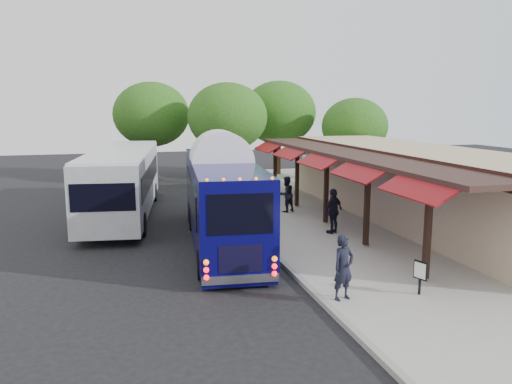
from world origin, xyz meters
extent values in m
plane|color=black|center=(0.00, 0.00, 0.00)|extent=(90.00, 90.00, 0.00)
cube|color=#9E9B93|center=(5.00, 4.00, 0.07)|extent=(10.00, 40.00, 0.15)
cube|color=gray|center=(0.05, 4.00, 0.07)|extent=(0.20, 40.00, 0.16)
cube|color=tan|center=(8.50, 4.00, 1.80)|extent=(5.00, 20.00, 3.60)
cube|color=black|center=(5.98, 4.00, 3.30)|extent=(0.06, 20.00, 0.60)
cube|color=#331E19|center=(4.90, 4.00, 3.40)|extent=(2.60, 20.00, 0.18)
cube|color=black|center=(3.78, -4.00, 1.80)|extent=(0.18, 0.18, 3.16)
cube|color=maroon|center=(3.35, -4.00, 3.15)|extent=(1.00, 3.20, 0.57)
cube|color=black|center=(3.78, 0.00, 1.80)|extent=(0.18, 0.18, 3.16)
cube|color=maroon|center=(3.35, 0.00, 3.15)|extent=(1.00, 3.20, 0.57)
cube|color=black|center=(3.78, 4.00, 1.80)|extent=(0.18, 0.18, 3.16)
cube|color=maroon|center=(3.35, 4.00, 3.15)|extent=(1.00, 3.20, 0.57)
cube|color=black|center=(3.78, 8.00, 1.80)|extent=(0.18, 0.18, 3.16)
cube|color=maroon|center=(3.35, 8.00, 3.15)|extent=(1.00, 3.20, 0.57)
cube|color=black|center=(3.78, 12.00, 1.80)|extent=(0.18, 0.18, 3.16)
cube|color=maroon|center=(3.35, 12.00, 3.15)|extent=(1.00, 3.20, 0.57)
sphere|color=#1C699A|center=(4.20, -2.00, 2.88)|extent=(0.26, 0.26, 0.26)
sphere|color=#1C699A|center=(4.20, 3.00, 2.88)|extent=(0.26, 0.26, 0.26)
sphere|color=#1C699A|center=(4.20, 8.00, 2.88)|extent=(0.26, 0.26, 0.26)
cube|color=#090752|center=(-1.45, 2.64, 1.93)|extent=(3.51, 11.62, 3.00)
cube|color=#090752|center=(-1.45, 2.64, 0.29)|extent=(3.45, 11.50, 0.33)
ellipsoid|color=white|center=(-1.45, 2.64, 3.41)|extent=(3.48, 11.39, 0.53)
cube|color=black|center=(-1.45, -3.09, 2.43)|extent=(1.99, 0.22, 1.24)
cube|color=silver|center=(-1.45, -3.02, 0.40)|extent=(2.39, 0.40, 0.27)
sphere|color=#FF0C0C|center=(-2.49, -3.11, 0.65)|extent=(0.17, 0.17, 0.17)
sphere|color=#FF0C0C|center=(-0.41, -3.11, 0.65)|extent=(0.17, 0.17, 0.17)
cylinder|color=black|center=(-2.55, -1.70, 0.50)|extent=(0.38, 1.01, 0.99)
cylinder|color=black|center=(-0.35, -1.70, 0.50)|extent=(0.38, 1.01, 0.99)
cylinder|color=black|center=(-2.55, 6.30, 0.50)|extent=(0.38, 1.01, 0.99)
cylinder|color=black|center=(-0.35, 6.30, 0.50)|extent=(0.38, 1.01, 0.99)
cube|color=#919499|center=(-5.31, 9.02, 1.85)|extent=(4.34, 12.98, 2.93)
cube|color=black|center=(-6.71, 9.02, 2.10)|extent=(1.39, 10.74, 1.11)
cube|color=black|center=(-3.92, 9.02, 2.10)|extent=(1.39, 10.74, 1.11)
cube|color=silver|center=(-5.31, 9.02, 3.37)|extent=(4.25, 12.72, 0.11)
cylinder|color=black|center=(-6.59, 4.56, 0.53)|extent=(0.44, 1.09, 1.06)
cylinder|color=black|center=(-4.04, 4.56, 0.53)|extent=(0.44, 1.09, 1.06)
cylinder|color=black|center=(-6.59, 12.83, 0.53)|extent=(0.44, 1.09, 1.06)
cylinder|color=black|center=(-4.04, 12.83, 0.53)|extent=(0.44, 1.09, 1.06)
imported|color=black|center=(0.60, -4.74, 1.09)|extent=(0.78, 0.62, 1.88)
imported|color=black|center=(2.83, 6.98, 1.08)|extent=(1.11, 1.00, 1.86)
imported|color=black|center=(3.40, 2.28, 1.13)|extent=(1.23, 1.00, 1.96)
imported|color=black|center=(2.12, 13.36, 0.94)|extent=(1.18, 0.99, 1.59)
cube|color=black|center=(2.93, -5.00, 0.66)|extent=(0.07, 0.07, 1.01)
cube|color=black|center=(2.93, -5.00, 0.89)|extent=(0.19, 0.44, 0.55)
cube|color=white|center=(2.90, -5.00, 0.89)|extent=(0.14, 0.37, 0.46)
cylinder|color=#382314|center=(2.00, 17.65, 1.64)|extent=(0.36, 0.36, 3.27)
ellipsoid|color=#1C4912|center=(2.00, 17.65, 4.83)|extent=(5.65, 5.65, 4.80)
cylinder|color=#382314|center=(6.94, 21.15, 1.71)|extent=(0.36, 0.36, 3.42)
ellipsoid|color=#1C4912|center=(6.94, 21.15, 5.06)|extent=(5.91, 5.91, 5.02)
cylinder|color=#382314|center=(11.23, 16.41, 1.40)|extent=(0.36, 0.36, 2.80)
ellipsoid|color=#1C4912|center=(11.23, 16.41, 4.13)|extent=(4.83, 4.83, 4.10)
cylinder|color=#382314|center=(-2.98, 22.07, 1.68)|extent=(0.36, 0.36, 3.35)
ellipsoid|color=#1C4912|center=(-2.98, 22.07, 4.95)|extent=(5.79, 5.79, 4.92)
camera|label=1|loc=(-5.33, -17.17, 5.62)|focal=35.00mm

